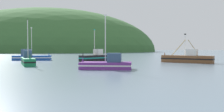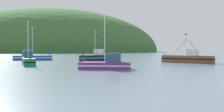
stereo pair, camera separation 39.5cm
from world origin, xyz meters
name	(u,v)px [view 1 (the left image)]	position (x,y,z in m)	size (l,w,h in m)	color
hill_far_right	(48,51)	(-54.73, 175.99, 0.00)	(165.82, 132.66, 65.06)	#386633
hill_far_left	(75,50)	(-47.49, 251.44, 0.00)	(126.52, 101.22, 83.63)	#47703D
fishing_boat_black	(95,57)	(-4.39, 43.57, 0.79)	(5.99, 6.28, 6.59)	black
fishing_boat_green	(28,60)	(-14.04, 32.56, 0.73)	(5.14, 8.27, 7.35)	#197A47
fishing_boat_purple	(107,64)	(-0.91, 25.43, 0.66)	(6.75, 3.08, 7.00)	#6B2D84
fishing_boat_blue	(31,57)	(-18.77, 46.47, 0.76)	(8.26, 3.21, 7.26)	#19479E
fishing_boat_brown	(187,58)	(13.18, 38.81, 0.84)	(8.80, 13.15, 5.37)	brown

